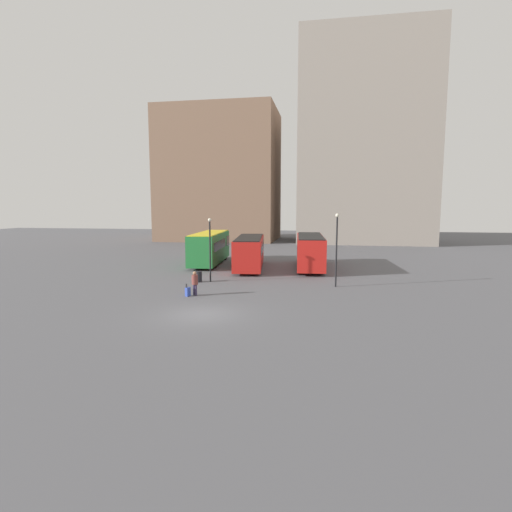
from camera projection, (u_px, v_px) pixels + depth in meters
ground_plane at (202, 314)px, 22.21m from camera, size 160.00×160.00×0.00m
building_block_left at (220, 176)px, 71.98m from camera, size 20.40×14.39×22.96m
building_block_right at (364, 143)px, 67.06m from camera, size 21.35×15.63×33.34m
bus_0 at (210, 247)px, 41.89m from camera, size 3.40×10.27×3.30m
bus_1 at (250, 251)px, 38.79m from camera, size 3.74×9.99×3.06m
bus_2 at (310, 250)px, 38.87m from camera, size 3.20×10.30×3.21m
traveler at (195, 281)px, 26.92m from camera, size 0.55×0.55×1.64m
suitcase at (188, 292)px, 26.74m from camera, size 0.33×0.40×0.86m
lamp_post_0 at (210, 244)px, 31.60m from camera, size 0.28×0.28×5.07m
lamp_post_1 at (337, 244)px, 29.52m from camera, size 0.28×0.28×5.48m
trash_bin at (199, 277)px, 31.78m from camera, size 0.52×0.52×0.85m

